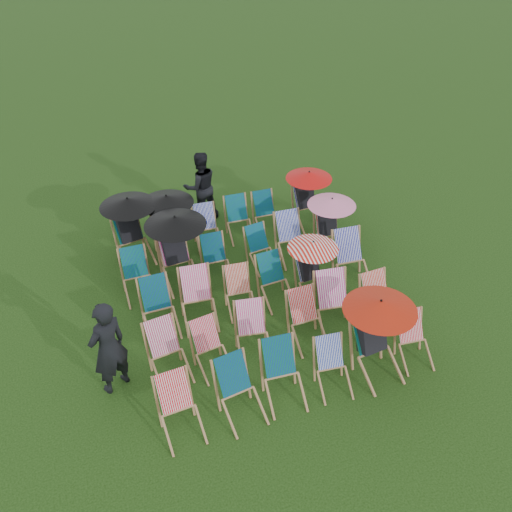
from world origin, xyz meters
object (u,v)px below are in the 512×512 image
object	(u,v)px
deckchair_29	(308,197)
person_rear	(200,186)
deckchair_5	(415,341)
deckchair_0	(180,410)
person_left	(108,348)

from	to	relation	value
deckchair_29	person_rear	bearing A→B (deg)	154.41
deckchair_5	person_rear	bearing A→B (deg)	116.88
deckchair_5	deckchair_29	size ratio (longest dim) A/B	0.66
deckchair_0	person_left	size ratio (longest dim) A/B	0.51
person_rear	deckchair_0	bearing A→B (deg)	67.87
deckchair_29	person_left	distance (m)	6.08
deckchair_5	person_left	distance (m)	5.09
deckchair_0	deckchair_5	world-z (taller)	deckchair_0
deckchair_5	person_rear	xyz separation A→B (m)	(-2.20, 5.62, 0.42)
deckchair_5	deckchair_29	bearing A→B (deg)	94.81
deckchair_5	person_rear	world-z (taller)	person_rear
deckchair_0	deckchair_29	size ratio (longest dim) A/B	0.72
deckchair_0	person_rear	distance (m)	6.03
deckchair_29	person_rear	world-z (taller)	person_rear
deckchair_0	deckchair_5	size ratio (longest dim) A/B	1.09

